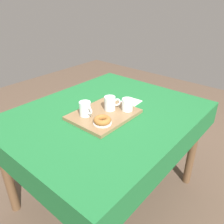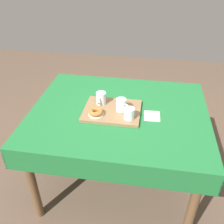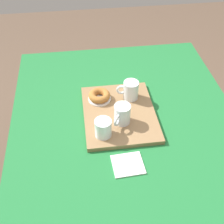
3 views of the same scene
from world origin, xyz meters
TOP-DOWN VIEW (x-y plane):
  - ground_plane at (0.00, 0.00)m, footprint 6.00×6.00m
  - dining_table at (0.00, 0.00)m, footprint 1.32×1.07m
  - serving_tray at (0.05, 0.03)m, footprint 0.42×0.34m
  - tea_mug_left at (-0.02, 0.02)m, footprint 0.10×0.09m
  - tea_mug_right at (0.14, -0.04)m, footprint 0.07×0.11m
  - water_glass_near at (-0.09, 0.12)m, footprint 0.07×0.07m
  - donut_plate_left at (0.15, 0.11)m, footprint 0.11×0.11m
  - sugar_donut_left at (0.15, 0.11)m, footprint 0.11×0.11m
  - paper_napkin at (-0.25, 0.04)m, footprint 0.12×0.13m

SIDE VIEW (x-z plane):
  - ground_plane at x=0.00m, z-range 0.00..0.00m
  - dining_table at x=0.00m, z-range 0.29..1.07m
  - paper_napkin at x=-0.25m, z-range 0.77..0.78m
  - serving_tray at x=0.05m, z-range 0.77..0.80m
  - donut_plate_left at x=0.15m, z-range 0.80..0.80m
  - sugar_donut_left at x=0.15m, z-range 0.80..0.84m
  - water_glass_near at x=-0.09m, z-range 0.79..0.87m
  - tea_mug_left at x=-0.02m, z-range 0.79..0.89m
  - tea_mug_right at x=0.14m, z-range 0.79..0.89m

